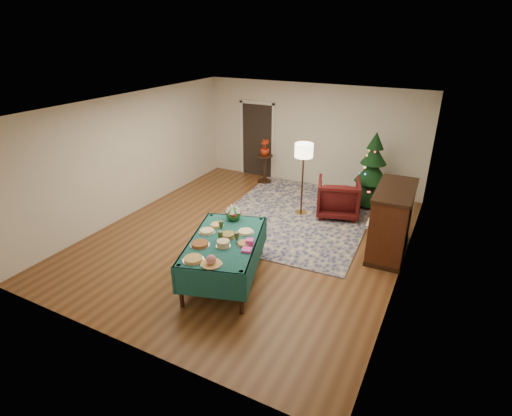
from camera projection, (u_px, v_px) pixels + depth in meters
The scene contains 25 objects.
room_shell at pixel (249, 175), 7.76m from camera, with size 7.00×7.00×7.00m.
doorway at pixel (257, 138), 11.35m from camera, with size 1.08×0.04×2.16m.
rug at pixel (296, 215), 9.24m from camera, with size 3.20×4.20×0.02m, color #151B4F.
buffet_table at pixel (224, 247), 6.70m from camera, with size 1.66×2.19×0.76m.
platter_0 at pixel (193, 259), 6.03m from camera, with size 0.33×0.33×0.05m.
platter_1 at pixel (211, 261), 5.91m from camera, with size 0.33×0.33×0.16m.
platter_2 at pixel (200, 244), 6.44m from camera, with size 0.32×0.32×0.05m.
platter_3 at pixel (223, 244), 6.41m from camera, with size 0.24×0.24×0.10m.
platter_4 at pixel (244, 244), 6.47m from camera, with size 0.25×0.25×0.04m.
platter_5 at pixel (207, 231), 6.85m from camera, with size 0.29×0.29×0.05m.
platter_6 at pixel (228, 235), 6.69m from camera, with size 0.28×0.28×0.07m.
platter_7 at pixel (246, 232), 6.84m from camera, with size 0.29×0.29×0.04m.
platter_8 at pixel (217, 225), 7.08m from camera, with size 0.25×0.25×0.04m.
goblet_0 at pixel (221, 226), 6.90m from camera, with size 0.08×0.08×0.18m.
goblet_1 at pixel (237, 237), 6.52m from camera, with size 0.08×0.08×0.18m.
goblet_2 at pixel (220, 236), 6.55m from camera, with size 0.08×0.08×0.18m.
napkin_stack at pixel (247, 250), 6.29m from camera, with size 0.15×0.15×0.04m, color #ED41B2.
gift_box at pixel (250, 242), 6.45m from camera, with size 0.12×0.12×0.10m, color #F644B2.
centerpiece at pixel (233, 213), 7.26m from camera, with size 0.27×0.27×0.31m.
armchair at pixel (338, 196), 9.08m from camera, with size 0.92×0.86×0.95m, color #48100F.
floor_lamp at pixel (304, 155), 8.77m from camera, with size 0.41×0.41×1.67m.
side_table at pixel (265, 169), 11.09m from camera, with size 0.44×0.44×0.78m.
potted_plant at pixel (265, 151), 10.87m from camera, with size 0.25×0.44×0.25m, color #B4260C.
christmas_tree at pixel (372, 172), 9.55m from camera, with size 1.03×1.03×1.80m.
piano at pixel (391, 221), 7.52m from camera, with size 0.78×1.54×1.31m.
Camera 1 is at (3.48, -6.44, 3.98)m, focal length 28.00 mm.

